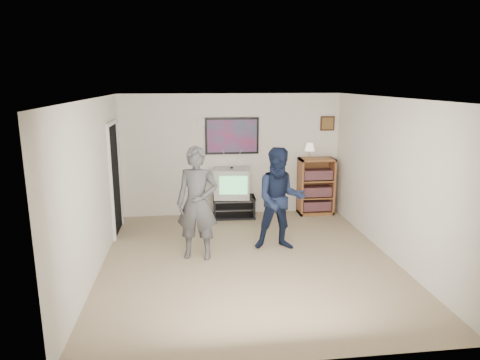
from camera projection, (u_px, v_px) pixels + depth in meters
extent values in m
cube|color=#79684D|center=(249.00, 261.00, 6.68)|extent=(4.50, 5.00, 0.01)
cube|color=white|center=(250.00, 98.00, 6.11)|extent=(4.50, 5.00, 0.01)
cube|color=silver|center=(232.00, 155.00, 8.81)|extent=(4.50, 0.01, 2.50)
cube|color=silver|center=(94.00, 188.00, 6.13)|extent=(0.01, 5.00, 2.50)
cube|color=silver|center=(392.00, 179.00, 6.66)|extent=(0.01, 5.00, 2.50)
cube|color=black|center=(234.00, 198.00, 8.74)|extent=(0.88, 0.52, 0.04)
cube|color=black|center=(234.00, 216.00, 8.83)|extent=(0.88, 0.52, 0.04)
cube|color=black|center=(215.00, 208.00, 8.74)|extent=(0.06, 0.46, 0.43)
cube|color=black|center=(253.00, 206.00, 8.84)|extent=(0.06, 0.46, 0.43)
imported|color=#3F4043|center=(197.00, 203.00, 6.63)|extent=(0.73, 0.56, 1.78)
imported|color=black|center=(280.00, 199.00, 7.00)|extent=(0.88, 0.71, 1.71)
cube|color=white|center=(200.00, 174.00, 6.78)|extent=(0.07, 0.13, 0.04)
cube|color=white|center=(275.00, 186.00, 7.18)|extent=(0.05, 0.11, 0.03)
cube|color=black|center=(232.00, 136.00, 8.70)|extent=(1.10, 0.03, 0.75)
cube|color=white|center=(205.00, 121.00, 8.57)|extent=(0.28, 0.02, 0.14)
cube|color=black|center=(327.00, 123.00, 8.89)|extent=(0.30, 0.03, 0.30)
cube|color=black|center=(115.00, 180.00, 7.73)|extent=(0.03, 0.85, 2.00)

